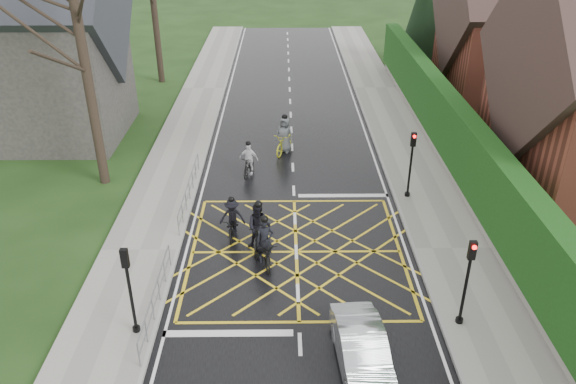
{
  "coord_description": "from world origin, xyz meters",
  "views": [
    {
      "loc": [
        -0.5,
        -17.93,
        12.29
      ],
      "look_at": [
        -0.29,
        2.47,
        1.3
      ],
      "focal_mm": 35.0,
      "sensor_mm": 36.0,
      "label": 1
    }
  ],
  "objects_px": {
    "cyclist_rear": "(265,248)",
    "cyclist_front": "(249,162)",
    "cyclist_back": "(259,231)",
    "cyclist_lead": "(285,139)",
    "car": "(362,351)",
    "cyclist_mid": "(232,221)"
  },
  "relations": [
    {
      "from": "cyclist_back",
      "to": "car",
      "type": "height_order",
      "value": "cyclist_back"
    },
    {
      "from": "cyclist_mid",
      "to": "cyclist_lead",
      "type": "height_order",
      "value": "cyclist_lead"
    },
    {
      "from": "cyclist_front",
      "to": "cyclist_lead",
      "type": "height_order",
      "value": "cyclist_lead"
    },
    {
      "from": "cyclist_front",
      "to": "car",
      "type": "xyz_separation_m",
      "value": [
        3.92,
        -12.73,
        -0.01
      ]
    },
    {
      "from": "car",
      "to": "cyclist_back",
      "type": "bearing_deg",
      "value": 112.44
    },
    {
      "from": "cyclist_mid",
      "to": "car",
      "type": "xyz_separation_m",
      "value": [
        4.28,
        -7.22,
        -0.0
      ]
    },
    {
      "from": "cyclist_back",
      "to": "cyclist_lead",
      "type": "relative_size",
      "value": 0.94
    },
    {
      "from": "cyclist_rear",
      "to": "car",
      "type": "xyz_separation_m",
      "value": [
        2.93,
        -5.3,
        -0.02
      ]
    },
    {
      "from": "cyclist_rear",
      "to": "cyclist_lead",
      "type": "bearing_deg",
      "value": 74.31
    },
    {
      "from": "cyclist_front",
      "to": "car",
      "type": "height_order",
      "value": "cyclist_front"
    },
    {
      "from": "cyclist_rear",
      "to": "cyclist_front",
      "type": "distance_m",
      "value": 7.49
    },
    {
      "from": "cyclist_rear",
      "to": "cyclist_front",
      "type": "relative_size",
      "value": 1.2
    },
    {
      "from": "cyclist_lead",
      "to": "car",
      "type": "distance_m",
      "value": 15.52
    },
    {
      "from": "cyclist_rear",
      "to": "car",
      "type": "bearing_deg",
      "value": -72.3
    },
    {
      "from": "cyclist_rear",
      "to": "cyclist_back",
      "type": "height_order",
      "value": "cyclist_back"
    },
    {
      "from": "cyclist_rear",
      "to": "car",
      "type": "relative_size",
      "value": 0.56
    },
    {
      "from": "cyclist_rear",
      "to": "cyclist_lead",
      "type": "relative_size",
      "value": 0.94
    },
    {
      "from": "cyclist_mid",
      "to": "cyclist_lead",
      "type": "relative_size",
      "value": 0.78
    },
    {
      "from": "cyclist_rear",
      "to": "cyclist_back",
      "type": "relative_size",
      "value": 1.0
    },
    {
      "from": "car",
      "to": "cyclist_lead",
      "type": "bearing_deg",
      "value": 93.37
    },
    {
      "from": "cyclist_front",
      "to": "car",
      "type": "bearing_deg",
      "value": -60.28
    },
    {
      "from": "cyclist_back",
      "to": "cyclist_mid",
      "type": "distance_m",
      "value": 1.49
    }
  ]
}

